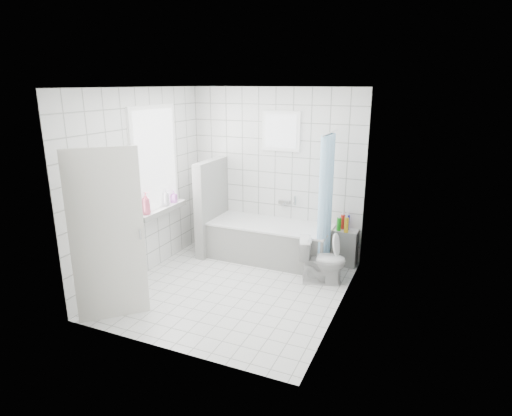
% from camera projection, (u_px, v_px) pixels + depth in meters
% --- Properties ---
extents(ground, '(3.00, 3.00, 0.00)m').
position_uv_depth(ground, '(234.00, 288.00, 5.74)').
color(ground, white).
rests_on(ground, ground).
extents(ceiling, '(3.00, 3.00, 0.00)m').
position_uv_depth(ceiling, '(231.00, 87.00, 5.01)').
color(ceiling, white).
rests_on(ceiling, ground).
extents(wall_back, '(2.80, 0.02, 2.60)m').
position_uv_depth(wall_back, '(275.00, 173.00, 6.69)').
color(wall_back, white).
rests_on(wall_back, ground).
extents(wall_front, '(2.80, 0.02, 2.60)m').
position_uv_depth(wall_front, '(162.00, 231.00, 4.05)').
color(wall_front, white).
rests_on(wall_front, ground).
extents(wall_left, '(0.02, 3.00, 2.60)m').
position_uv_depth(wall_left, '(142.00, 184.00, 5.91)').
color(wall_left, white).
rests_on(wall_left, ground).
extents(wall_right, '(0.02, 3.00, 2.60)m').
position_uv_depth(wall_right, '(343.00, 207.00, 4.84)').
color(wall_right, white).
rests_on(wall_right, ground).
extents(window_left, '(0.01, 0.90, 1.40)m').
position_uv_depth(window_left, '(156.00, 160.00, 6.07)').
color(window_left, white).
rests_on(window_left, wall_left).
extents(window_back, '(0.50, 0.01, 0.50)m').
position_uv_depth(window_back, '(281.00, 131.00, 6.43)').
color(window_back, white).
rests_on(window_back, wall_back).
extents(window_sill, '(0.18, 1.02, 0.08)m').
position_uv_depth(window_sill, '(162.00, 210.00, 6.26)').
color(window_sill, white).
rests_on(window_sill, wall_left).
extents(door, '(0.60, 0.59, 2.00)m').
position_uv_depth(door, '(107.00, 237.00, 4.77)').
color(door, silver).
rests_on(door, ground).
extents(bathtub, '(1.86, 0.77, 0.58)m').
position_uv_depth(bathtub, '(270.00, 241.00, 6.62)').
color(bathtub, white).
rests_on(bathtub, ground).
extents(partition_wall, '(0.15, 0.85, 1.50)m').
position_uv_depth(partition_wall, '(212.00, 207.00, 6.82)').
color(partition_wall, white).
rests_on(partition_wall, ground).
extents(tiled_ledge, '(0.40, 0.24, 0.55)m').
position_uv_depth(tiled_ledge, '(343.00, 247.00, 6.43)').
color(tiled_ledge, white).
rests_on(tiled_ledge, ground).
extents(toilet, '(0.71, 0.52, 0.64)m').
position_uv_depth(toilet, '(322.00, 261.00, 5.83)').
color(toilet, silver).
rests_on(toilet, ground).
extents(curtain_rod, '(0.02, 0.80, 0.02)m').
position_uv_depth(curtain_rod, '(331.00, 133.00, 5.78)').
color(curtain_rod, silver).
rests_on(curtain_rod, wall_back).
extents(shower_curtain, '(0.14, 0.48, 1.78)m').
position_uv_depth(shower_curtain, '(325.00, 199.00, 5.92)').
color(shower_curtain, '#54B2F6').
rests_on(shower_curtain, curtain_rod).
extents(tub_faucet, '(0.18, 0.06, 0.06)m').
position_uv_depth(tub_faucet, '(284.00, 202.00, 6.72)').
color(tub_faucet, silver).
rests_on(tub_faucet, wall_back).
extents(sill_bottles, '(0.16, 0.80, 0.32)m').
position_uv_depth(sill_bottles, '(157.00, 200.00, 6.11)').
color(sill_bottles, '#D16AD5').
rests_on(sill_bottles, window_sill).
extents(ledge_bottles, '(0.18, 0.19, 0.22)m').
position_uv_depth(ledge_bottles, '(344.00, 223.00, 6.31)').
color(ledge_bottles, red).
rests_on(ledge_bottles, tiled_ledge).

